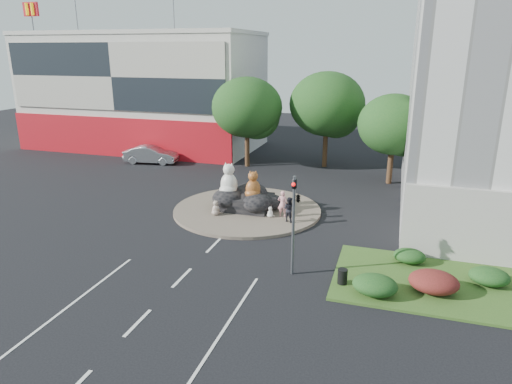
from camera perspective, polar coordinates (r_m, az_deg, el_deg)
ground at (r=22.75m, az=-9.25°, el=-10.54°), size 120.00×120.00×0.00m
roundabout_island at (r=31.18m, az=-1.11°, el=-2.24°), size 10.00×10.00×0.20m
rock_plinth at (r=31.00m, az=-1.11°, el=-1.28°), size 3.20×2.60×0.90m
shophouse_block at (r=53.49m, az=-13.74°, el=12.20°), size 25.20×12.30×17.40m
grass_verge at (r=23.48m, az=22.28°, el=-10.61°), size 10.00×6.00×0.12m
tree_left at (r=42.39m, az=-1.02°, el=10.17°), size 6.46×6.46×8.27m
tree_mid at (r=42.66m, az=8.96°, el=10.44°), size 6.84×6.84×8.76m
tree_right at (r=38.36m, az=16.92°, el=7.74°), size 5.70×5.70×7.30m
hedge_near_green at (r=21.33m, az=14.65°, el=-11.19°), size 2.00×1.60×0.90m
hedge_red at (r=22.30m, az=21.33°, el=-10.42°), size 2.20×1.76×0.99m
hedge_mid_green at (r=24.03m, az=27.13°, el=-9.38°), size 1.80×1.44×0.81m
hedge_back_green at (r=24.81m, az=18.64°, el=-7.59°), size 1.60×1.28×0.72m
traffic_light at (r=21.44m, az=4.99°, el=-1.59°), size 0.44×1.24×5.00m
street_lamp at (r=26.75m, az=24.38°, el=2.82°), size 2.34×0.22×8.06m
cat_white at (r=30.81m, az=-3.40°, el=1.67°), size 1.48×1.32×2.28m
cat_tabby at (r=30.21m, az=-0.37°, el=0.99°), size 1.41×1.33×1.88m
kitten_calico at (r=29.95m, az=-5.05°, el=-1.92°), size 0.70×0.64×1.00m
kitten_white at (r=29.48m, az=1.78°, el=-2.46°), size 0.57×0.58×0.73m
pedestrian_pink at (r=29.41m, az=3.34°, el=-1.49°), size 0.66×0.45×1.74m
pedestrian_dark at (r=28.65m, az=4.16°, el=-2.17°), size 0.95×0.86×1.60m
parked_car at (r=45.40m, az=-12.99°, el=4.57°), size 5.35×2.55×1.69m
litter_bin at (r=21.94m, az=10.76°, el=-10.32°), size 0.52×0.52×0.72m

